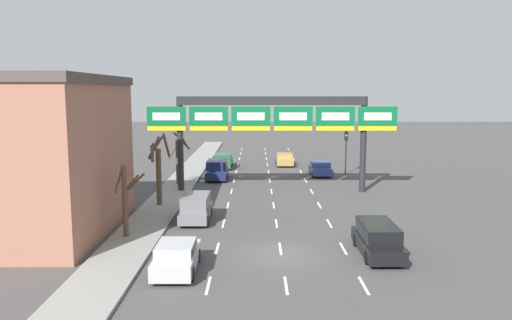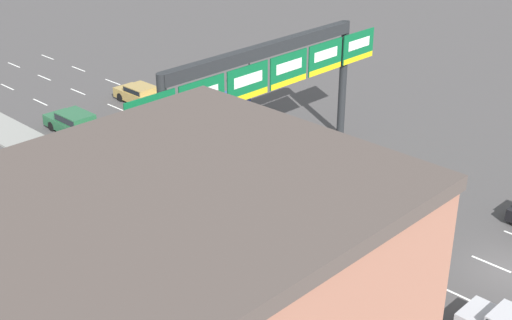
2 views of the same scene
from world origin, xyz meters
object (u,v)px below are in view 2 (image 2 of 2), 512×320
Objects in this scene: tree_bare_second at (353,282)px; suv_grey at (331,244)px; tree_bare_closest at (126,158)px; sign_gantry at (265,74)px; car_blue at (230,104)px; traffic_light_near_gantry at (249,63)px; tree_bare_third at (223,204)px; suv_navy at (139,151)px; car_gold at (139,94)px; car_green at (74,122)px.

suv_grey is at bearing 47.88° from tree_bare_second.
tree_bare_closest is (-2.93, 11.89, 1.58)m from suv_grey.
sign_gantry is 4.66× the size of car_blue.
car_blue is 1.00× the size of traffic_light_near_gantry.
tree_bare_third reaches higher than tree_bare_second.
sign_gantry is 4.85× the size of suv_navy.
sign_gantry is 5.02× the size of tree_bare_second.
suv_navy is at bearing 79.16° from tree_bare_second.
tree_bare_third is (-10.09, -19.82, 2.01)m from car_gold.
suv_navy is 19.12m from tree_bare_second.
tree_bare_closest reaches higher than tree_bare_third.
tree_bare_closest is at bearing 88.24° from tree_bare_second.
tree_bare_closest reaches higher than car_blue.
car_blue is (3.14, -6.48, 0.01)m from car_gold.
sign_gantry is 4.87× the size of suv_grey.
tree_bare_closest reaches higher than tree_bare_second.
traffic_light_near_gantry reaches higher than car_gold.
tree_bare_third reaches higher than traffic_light_near_gantry.
tree_bare_closest is at bearing -129.55° from car_gold.
tree_bare_second is (-10.38, -27.65, 1.59)m from car_gold.
suv_grey reaches higher than car_green.
tree_bare_closest reaches higher than traffic_light_near_gantry.
tree_bare_closest reaches higher than car_gold.
suv_grey is 1.03× the size of tree_bare_second.
suv_grey is at bearing -52.40° from tree_bare_third.
car_green is 13.33m from traffic_light_near_gantry.
traffic_light_near_gantry is at bearing 41.31° from tree_bare_third.
suv_grey is 22.08m from traffic_light_near_gantry.
tree_bare_closest is at bearing -107.21° from car_green.
tree_bare_third is (-13.23, -13.34, 2.00)m from car_blue.
tree_bare_second is (-8.50, -12.90, -3.72)m from sign_gantry.
tree_bare_second is at bearing -98.06° from car_green.
car_blue is 1.08× the size of tree_bare_second.
suv_navy is 11.22m from car_gold.
sign_gantry is 11.63m from suv_grey.
car_gold is 1.02× the size of tree_bare_second.
tree_bare_closest is at bearing 103.86° from suv_grey.
suv_grey is at bearing -120.17° from car_blue.
car_gold is 0.99× the size of suv_grey.
tree_bare_closest is (-13.04, -5.50, 1.78)m from car_blue.
car_green is (-4.82, 13.09, -5.24)m from sign_gantry.
sign_gantry is at bearing -69.77° from car_green.
car_gold is 0.78× the size of tree_bare_third.
traffic_light_near_gantry is (12.68, 17.94, 2.14)m from suv_grey.
car_blue is 0.83× the size of tree_bare_third.
car_blue is 25.17m from tree_bare_second.
car_green is (-9.84, 4.82, 0.06)m from car_blue.
tree_bare_third is at bearing -106.80° from suv_navy.
car_gold is 0.84× the size of car_green.
sign_gantry is at bearing -121.28° from car_blue.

